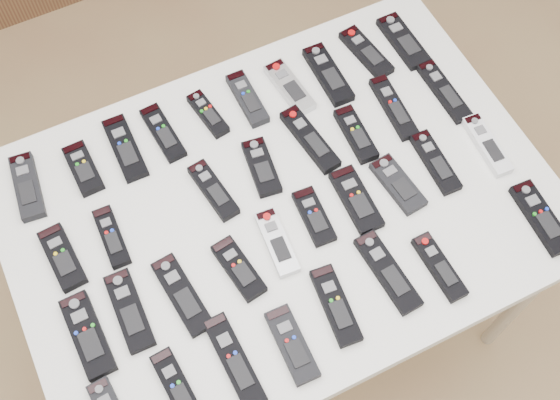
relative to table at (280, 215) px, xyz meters
name	(u,v)px	position (x,y,z in m)	size (l,w,h in m)	color
ground	(252,324)	(-0.10, 0.00, -0.72)	(4.00, 4.00, 0.00)	#9C714F
table	(280,215)	(0.00, 0.00, 0.00)	(1.25, 0.88, 0.78)	white
remote_0	(27,187)	(-0.51, 0.30, 0.07)	(0.05, 0.17, 0.02)	black
remote_1	(83,168)	(-0.38, 0.29, 0.07)	(0.06, 0.14, 0.02)	black
remote_2	(125,148)	(-0.27, 0.30, 0.07)	(0.06, 0.18, 0.02)	black
remote_3	(163,133)	(-0.17, 0.30, 0.07)	(0.05, 0.17, 0.02)	black
remote_4	(208,114)	(-0.05, 0.30, 0.07)	(0.04, 0.14, 0.02)	black
remote_5	(247,99)	(0.05, 0.30, 0.07)	(0.05, 0.16, 0.02)	black
remote_6	(290,87)	(0.17, 0.28, 0.07)	(0.05, 0.17, 0.02)	#B7B7BC
remote_7	(328,74)	(0.27, 0.28, 0.07)	(0.06, 0.19, 0.02)	black
remote_8	(366,52)	(0.40, 0.30, 0.07)	(0.05, 0.17, 0.02)	black
remote_9	(403,41)	(0.50, 0.29, 0.07)	(0.06, 0.18, 0.02)	black
remote_10	(62,258)	(-0.50, 0.09, 0.07)	(0.06, 0.16, 0.02)	black
remote_11	(112,237)	(-0.38, 0.09, 0.07)	(0.04, 0.15, 0.02)	black
remote_12	(213,190)	(-0.13, 0.10, 0.07)	(0.05, 0.16, 0.02)	black
remote_13	(262,167)	(0.00, 0.10, 0.07)	(0.06, 0.15, 0.02)	black
remote_14	(310,139)	(0.14, 0.12, 0.07)	(0.05, 0.20, 0.02)	black
remote_15	(356,134)	(0.25, 0.08, 0.07)	(0.05, 0.16, 0.02)	black
remote_16	(393,107)	(0.37, 0.11, 0.07)	(0.05, 0.19, 0.02)	black
remote_17	(444,91)	(0.51, 0.10, 0.07)	(0.05, 0.19, 0.02)	black
remote_18	(88,335)	(-0.50, -0.11, 0.07)	(0.06, 0.19, 0.02)	black
remote_19	(129,311)	(-0.41, -0.09, 0.07)	(0.06, 0.18, 0.02)	black
remote_20	(182,295)	(-0.29, -0.11, 0.07)	(0.06, 0.19, 0.02)	black
remote_21	(239,269)	(-0.16, -0.11, 0.07)	(0.05, 0.15, 0.02)	black
remote_22	(277,242)	(-0.05, -0.09, 0.07)	(0.05, 0.16, 0.02)	#B7B7BC
remote_23	(314,216)	(0.05, -0.07, 0.07)	(0.05, 0.14, 0.02)	black
remote_24	(356,200)	(0.16, -0.07, 0.07)	(0.06, 0.17, 0.02)	black
remote_25	(398,184)	(0.27, -0.08, 0.07)	(0.06, 0.16, 0.02)	black
remote_26	(435,162)	(0.38, -0.07, 0.07)	(0.05, 0.17, 0.02)	black
remote_27	(487,145)	(0.52, -0.08, 0.07)	(0.04, 0.17, 0.02)	silver
remote_29	(178,389)	(-0.38, -0.29, 0.07)	(0.05, 0.17, 0.02)	black
remote_30	(234,361)	(-0.25, -0.29, 0.07)	(0.05, 0.21, 0.02)	black
remote_31	(292,345)	(-0.13, -0.31, 0.07)	(0.06, 0.17, 0.02)	black
remote_32	(336,305)	(0.00, -0.28, 0.07)	(0.05, 0.18, 0.02)	black
remote_33	(388,272)	(0.14, -0.26, 0.07)	(0.05, 0.20, 0.02)	black
remote_34	(439,267)	(0.24, -0.30, 0.07)	(0.04, 0.16, 0.02)	black
remote_35	(541,218)	(0.52, -0.30, 0.07)	(0.05, 0.19, 0.02)	black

